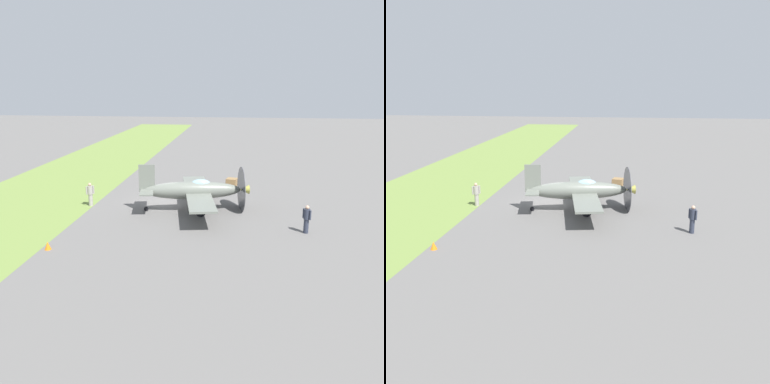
% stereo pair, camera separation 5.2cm
% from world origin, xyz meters
% --- Properties ---
extents(ground_plane, '(160.00, 160.00, 0.00)m').
position_xyz_m(ground_plane, '(0.00, 0.00, 0.00)').
color(ground_plane, '#605E5B').
extents(grass_verge, '(120.00, 11.00, 0.01)m').
position_xyz_m(grass_verge, '(0.00, -10.36, 0.00)').
color(grass_verge, olive).
rests_on(grass_verge, ground).
extents(airplane_lead, '(9.89, 7.88, 3.50)m').
position_xyz_m(airplane_lead, '(1.20, 2.65, 1.46)').
color(airplane_lead, slate).
rests_on(airplane_lead, ground).
extents(ground_crew_chief, '(0.44, 0.51, 1.73)m').
position_xyz_m(ground_crew_chief, '(0.98, -5.05, 0.91)').
color(ground_crew_chief, '#9E998E').
rests_on(ground_crew_chief, ground).
extents(ground_crew_mechanic, '(0.50, 0.45, 1.73)m').
position_xyz_m(ground_crew_mechanic, '(5.02, 9.89, 0.91)').
color(ground_crew_mechanic, '#2D3342').
rests_on(ground_crew_mechanic, ground).
extents(supply_crate, '(1.09, 1.09, 0.64)m').
position_xyz_m(supply_crate, '(-6.54, 5.09, 0.32)').
color(supply_crate, olive).
rests_on(supply_crate, ground).
extents(runway_marker_cone, '(0.36, 0.36, 0.44)m').
position_xyz_m(runway_marker_cone, '(9.38, -4.44, 0.22)').
color(runway_marker_cone, orange).
rests_on(runway_marker_cone, ground).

